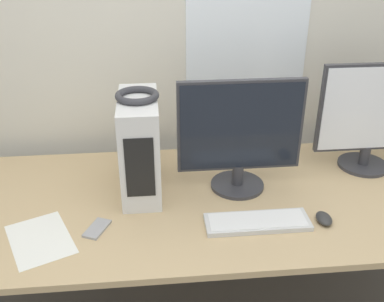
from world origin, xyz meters
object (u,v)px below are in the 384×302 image
headphones (137,95)px  cell_phone (97,229)px  monitor_right_near (373,116)px  monitor_main (240,135)px  keyboard (257,222)px  mouse (324,218)px  pc_tower (140,146)px

headphones → cell_phone: bearing=-121.9°
monitor_right_near → cell_phone: bearing=-162.9°
monitor_right_near → headphones: bearing=-174.6°
monitor_main → monitor_right_near: monitor_right_near is taller
keyboard → cell_phone: size_ratio=2.99×
monitor_right_near → monitor_main: bearing=-169.1°
monitor_right_near → mouse: 0.60m
monitor_main → monitor_right_near: (0.65, 0.12, 0.01)m
mouse → cell_phone: (-0.89, 0.04, -0.01)m
pc_tower → mouse: 0.81m
headphones → keyboard: 0.70m
cell_phone → pc_tower: bearing=82.5°
monitor_right_near → mouse: (-0.35, -0.42, -0.25)m
headphones → keyboard: size_ratio=0.43×
monitor_right_near → mouse: size_ratio=5.63×
monitor_right_near → mouse: monitor_right_near is taller
monitor_main → headphones: bearing=176.8°
mouse → cell_phone: size_ratio=0.67×
monitor_main → mouse: size_ratio=5.81×
keyboard → mouse: size_ratio=4.48×
pc_tower → keyboard: bearing=-34.4°
monitor_right_near → cell_phone: 1.33m
headphones → mouse: size_ratio=1.94×
cell_phone → mouse: bearing=22.1°
pc_tower → monitor_right_near: monitor_right_near is taller
pc_tower → cell_phone: size_ratio=3.09×
headphones → cell_phone: headphones is taller
monitor_main → keyboard: bearing=-84.8°
keyboard → cell_phone: (-0.63, 0.03, -0.01)m
monitor_main → monitor_right_near: 0.66m
monitor_right_near → cell_phone: size_ratio=3.76×
pc_tower → cell_phone: 0.39m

